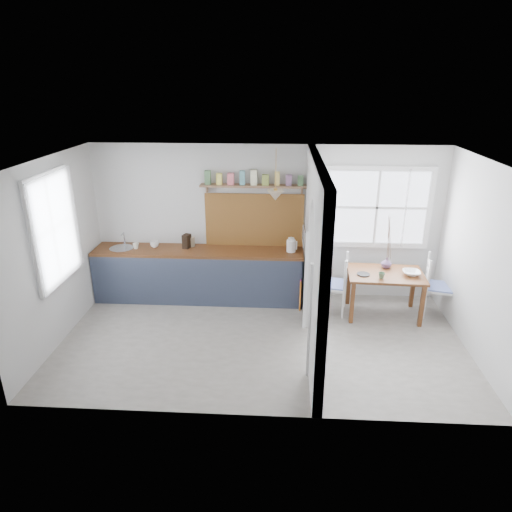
# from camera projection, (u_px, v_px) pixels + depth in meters

# --- Properties ---
(floor) EXTENTS (5.80, 3.20, 0.01)m
(floor) POSITION_uv_depth(u_px,v_px,m) (262.00, 340.00, 6.65)
(floor) COLOR gray
(floor) RESTS_ON ground
(ceiling) EXTENTS (5.80, 3.20, 0.01)m
(ceiling) POSITION_uv_depth(u_px,v_px,m) (263.00, 161.00, 5.71)
(ceiling) COLOR silver
(ceiling) RESTS_ON walls
(walls) EXTENTS (5.81, 3.21, 2.60)m
(walls) POSITION_uv_depth(u_px,v_px,m) (262.00, 257.00, 6.18)
(walls) COLOR silver
(walls) RESTS_ON floor
(partition) EXTENTS (0.12, 3.20, 2.60)m
(partition) POSITION_uv_depth(u_px,v_px,m) (314.00, 246.00, 6.14)
(partition) COLOR silver
(partition) RESTS_ON floor
(kitchen_window) EXTENTS (0.10, 1.16, 1.50)m
(kitchen_window) POSITION_uv_depth(u_px,v_px,m) (52.00, 229.00, 6.21)
(kitchen_window) COLOR white
(kitchen_window) RESTS_ON walls
(nook_window) EXTENTS (1.76, 0.10, 1.30)m
(nook_window) POSITION_uv_depth(u_px,v_px,m) (377.00, 208.00, 7.42)
(nook_window) COLOR white
(nook_window) RESTS_ON walls
(counter) EXTENTS (3.50, 0.60, 0.90)m
(counter) POSITION_uv_depth(u_px,v_px,m) (199.00, 273.00, 7.78)
(counter) COLOR brown
(counter) RESTS_ON floor
(sink) EXTENTS (0.40, 0.40, 0.02)m
(sink) POSITION_uv_depth(u_px,v_px,m) (122.00, 249.00, 7.67)
(sink) COLOR #B5B9C0
(sink) RESTS_ON counter
(backsplash) EXTENTS (1.65, 0.03, 0.90)m
(backsplash) POSITION_uv_depth(u_px,v_px,m) (254.00, 220.00, 7.64)
(backsplash) COLOR brown
(backsplash) RESTS_ON walls
(shelf) EXTENTS (1.75, 0.20, 0.21)m
(shelf) POSITION_uv_depth(u_px,v_px,m) (254.00, 182.00, 7.32)
(shelf) COLOR #9B7456
(shelf) RESTS_ON walls
(pendant_lamp) EXTENTS (0.26, 0.26, 0.16)m
(pendant_lamp) POSITION_uv_depth(u_px,v_px,m) (275.00, 195.00, 7.03)
(pendant_lamp) COLOR beige
(pendant_lamp) RESTS_ON ceiling
(utensil_rail) EXTENTS (0.02, 0.50, 0.02)m
(utensil_rail) POSITION_uv_depth(u_px,v_px,m) (305.00, 227.00, 6.93)
(utensil_rail) COLOR #B5B9C0
(utensil_rail) RESTS_ON partition
(dining_table) EXTENTS (1.20, 0.83, 0.73)m
(dining_table) POSITION_uv_depth(u_px,v_px,m) (384.00, 294.00, 7.25)
(dining_table) COLOR brown
(dining_table) RESTS_ON floor
(chair_left) EXTENTS (0.53, 0.53, 0.98)m
(chair_left) POSITION_uv_depth(u_px,v_px,m) (332.00, 284.00, 7.32)
(chair_left) COLOR silver
(chair_left) RESTS_ON floor
(chair_right) EXTENTS (0.55, 0.55, 0.99)m
(chair_right) POSITION_uv_depth(u_px,v_px,m) (440.00, 286.00, 7.21)
(chair_right) COLOR silver
(chair_right) RESTS_ON floor
(kettle) EXTENTS (0.21, 0.17, 0.24)m
(kettle) POSITION_uv_depth(u_px,v_px,m) (291.00, 245.00, 7.48)
(kettle) COLOR white
(kettle) RESTS_ON counter
(mug_a) EXTENTS (0.11, 0.11, 0.09)m
(mug_a) POSITION_uv_depth(u_px,v_px,m) (136.00, 246.00, 7.63)
(mug_a) COLOR white
(mug_a) RESTS_ON counter
(mug_b) EXTENTS (0.15, 0.15, 0.11)m
(mug_b) POSITION_uv_depth(u_px,v_px,m) (155.00, 244.00, 7.69)
(mug_b) COLOR white
(mug_b) RESTS_ON counter
(knife_block) EXTENTS (0.14, 0.17, 0.23)m
(knife_block) POSITION_uv_depth(u_px,v_px,m) (187.00, 241.00, 7.65)
(knife_block) COLOR #2E2015
(knife_block) RESTS_ON counter
(jar) EXTENTS (0.11, 0.11, 0.17)m
(jar) POSITION_uv_depth(u_px,v_px,m) (192.00, 242.00, 7.72)
(jar) COLOR gray
(jar) RESTS_ON counter
(towel_magenta) EXTENTS (0.02, 0.03, 0.52)m
(towel_magenta) POSITION_uv_depth(u_px,v_px,m) (300.00, 294.00, 7.45)
(towel_magenta) COLOR #CB2888
(towel_magenta) RESTS_ON counter
(towel_orange) EXTENTS (0.02, 0.03, 0.54)m
(towel_orange) POSITION_uv_depth(u_px,v_px,m) (300.00, 297.00, 7.41)
(towel_orange) COLOR orange
(towel_orange) RESTS_ON counter
(bowl) EXTENTS (0.27, 0.27, 0.06)m
(bowl) POSITION_uv_depth(u_px,v_px,m) (411.00, 273.00, 7.05)
(bowl) COLOR white
(bowl) RESTS_ON dining_table
(table_cup) EXTENTS (0.11, 0.11, 0.09)m
(table_cup) POSITION_uv_depth(u_px,v_px,m) (382.00, 276.00, 6.92)
(table_cup) COLOR #4E6E4F
(table_cup) RESTS_ON dining_table
(plate) EXTENTS (0.22, 0.22, 0.02)m
(plate) POSITION_uv_depth(u_px,v_px,m) (363.00, 274.00, 7.06)
(plate) COLOR black
(plate) RESTS_ON dining_table
(vase) EXTENTS (0.17, 0.17, 0.17)m
(vase) POSITION_uv_depth(u_px,v_px,m) (386.00, 263.00, 7.29)
(vase) COLOR #5E446B
(vase) RESTS_ON dining_table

